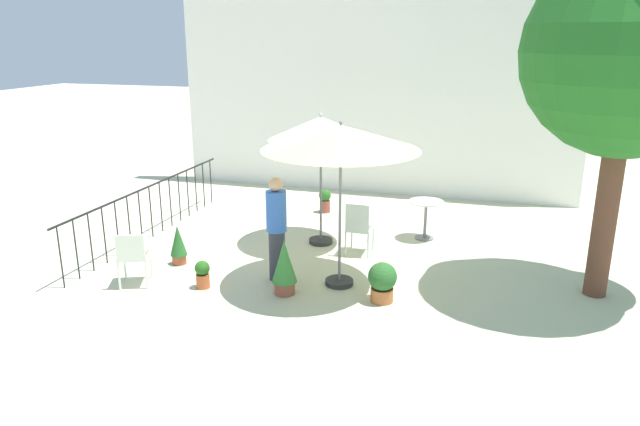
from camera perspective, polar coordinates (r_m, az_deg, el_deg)
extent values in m
plane|color=beige|center=(10.55, -0.34, -4.00)|extent=(60.00, 60.00, 0.00)
cube|color=white|center=(14.38, 5.18, 12.33)|extent=(9.63, 0.30, 5.26)
cube|color=black|center=(11.61, -16.18, 2.46)|extent=(0.03, 5.36, 0.03)
cylinder|color=black|center=(9.85, -23.72, -3.95)|extent=(0.02, 0.02, 1.00)
cylinder|color=black|center=(10.11, -22.44, -3.28)|extent=(0.02, 0.02, 1.00)
cylinder|color=black|center=(10.37, -21.22, -2.64)|extent=(0.02, 0.02, 1.00)
cylinder|color=black|center=(10.63, -20.06, -2.04)|extent=(0.02, 0.02, 1.00)
cylinder|color=black|center=(10.90, -18.96, -1.46)|extent=(0.02, 0.02, 1.00)
cylinder|color=black|center=(11.18, -17.92, -0.92)|extent=(0.02, 0.02, 1.00)
cylinder|color=black|center=(11.46, -16.93, -0.39)|extent=(0.02, 0.02, 1.00)
cylinder|color=black|center=(11.74, -15.98, 0.10)|extent=(0.02, 0.02, 1.00)
cylinder|color=black|center=(12.03, -15.08, 0.58)|extent=(0.02, 0.02, 1.00)
cylinder|color=black|center=(12.33, -14.22, 1.03)|extent=(0.02, 0.02, 1.00)
cylinder|color=black|center=(12.62, -13.40, 1.46)|extent=(0.02, 0.02, 1.00)
cylinder|color=black|center=(12.92, -12.62, 1.86)|extent=(0.02, 0.02, 1.00)
cylinder|color=black|center=(13.22, -11.87, 2.26)|extent=(0.02, 0.02, 1.00)
cylinder|color=black|center=(13.53, -11.16, 2.63)|extent=(0.02, 0.02, 1.00)
cylinder|color=black|center=(13.83, -10.48, 2.98)|extent=(0.02, 0.02, 1.00)
cylinder|color=brown|center=(9.50, 25.82, -0.09)|extent=(0.33, 0.33, 2.53)
sphere|color=#20621F|center=(9.17, 27.66, 13.55)|extent=(2.85, 2.85, 2.85)
sphere|color=#1D6126|center=(9.51, 23.86, 14.94)|extent=(1.57, 1.57, 1.57)
cylinder|color=#2D2D2D|center=(11.09, 0.08, -2.71)|extent=(0.44, 0.44, 0.08)
cylinder|color=slate|center=(10.76, 0.08, 3.03)|extent=(0.04, 0.04, 2.37)
cone|color=beige|center=(10.57, 0.08, 8.16)|extent=(1.89, 1.89, 0.42)
sphere|color=slate|center=(10.53, 0.08, 9.45)|extent=(0.06, 0.06, 0.06)
cylinder|color=#2D2D2D|center=(9.32, 1.87, -6.66)|extent=(0.44, 0.44, 0.08)
cylinder|color=slate|center=(8.91, 1.94, 0.49)|extent=(0.04, 0.04, 2.50)
cone|color=beige|center=(8.66, 2.01, 7.28)|extent=(2.36, 2.36, 0.36)
sphere|color=slate|center=(8.63, 2.02, 8.66)|extent=(0.06, 0.06, 0.06)
cylinder|color=white|center=(11.29, 10.21, 1.07)|extent=(0.66, 0.66, 0.02)
cylinder|color=slate|center=(11.40, 10.11, -0.73)|extent=(0.06, 0.06, 0.72)
cylinder|color=slate|center=(11.51, 10.02, -2.37)|extent=(0.36, 0.36, 0.03)
cube|color=silver|center=(10.49, 3.87, -1.47)|extent=(0.44, 0.49, 0.04)
cube|color=silver|center=(10.20, 3.61, -0.45)|extent=(0.42, 0.04, 0.48)
cube|color=silver|center=(10.41, 4.95, -0.94)|extent=(0.04, 0.44, 0.03)
cube|color=silver|center=(10.49, 2.82, -0.75)|extent=(0.04, 0.44, 0.03)
cylinder|color=silver|center=(10.74, 5.16, -2.42)|extent=(0.04, 0.04, 0.45)
cylinder|color=silver|center=(10.82, 3.07, -2.23)|extent=(0.04, 0.04, 0.45)
cylinder|color=silver|center=(10.32, 4.65, -3.22)|extent=(0.04, 0.04, 0.45)
cylinder|color=silver|center=(10.40, 2.48, -3.01)|extent=(0.04, 0.04, 0.45)
cube|color=silver|center=(9.63, -17.48, -3.93)|extent=(0.60, 0.61, 0.04)
cube|color=silver|center=(9.36, -17.84, -3.17)|extent=(0.41, 0.20, 0.39)
cube|color=silver|center=(9.55, -16.35, -3.23)|extent=(0.21, 0.41, 0.03)
cube|color=silver|center=(9.63, -18.73, -3.28)|extent=(0.21, 0.41, 0.03)
cylinder|color=silver|center=(9.88, -15.95, -4.78)|extent=(0.04, 0.04, 0.45)
cylinder|color=silver|center=(9.96, -18.29, -4.82)|extent=(0.04, 0.04, 0.45)
cylinder|color=silver|center=(9.48, -16.37, -5.76)|extent=(0.04, 0.04, 0.45)
cylinder|color=silver|center=(9.56, -18.80, -5.79)|extent=(0.04, 0.04, 0.45)
cylinder|color=#BA592F|center=(9.35, -11.21, -6.43)|extent=(0.21, 0.21, 0.23)
cylinder|color=#382819|center=(9.31, -11.25, -5.84)|extent=(0.18, 0.18, 0.02)
sphere|color=#245A19|center=(9.27, -11.29, -5.23)|extent=(0.23, 0.23, 0.23)
sphere|color=#AD42B0|center=(9.23, -10.92, -5.31)|extent=(0.07, 0.07, 0.07)
sphere|color=#AD42B0|center=(9.32, -10.97, -4.92)|extent=(0.06, 0.06, 0.06)
cylinder|color=#AD6334|center=(8.78, 5.98, -7.83)|extent=(0.33, 0.33, 0.21)
cylinder|color=#382819|center=(8.74, 6.00, -7.27)|extent=(0.29, 0.29, 0.02)
sphere|color=#285D27|center=(8.67, 6.04, -6.12)|extent=(0.42, 0.42, 0.42)
sphere|color=#D3395E|center=(8.77, 5.90, -5.08)|extent=(0.13, 0.13, 0.13)
sphere|color=#D3395E|center=(8.78, 6.65, -5.95)|extent=(0.12, 0.12, 0.12)
cylinder|color=#9D513B|center=(9.00, -3.42, -7.17)|extent=(0.31, 0.31, 0.19)
cylinder|color=#382819|center=(8.97, -3.43, -6.66)|extent=(0.27, 0.27, 0.02)
cone|color=#388035|center=(8.84, -3.47, -4.65)|extent=(0.38, 0.38, 0.66)
cylinder|color=brown|center=(10.38, -13.40, -4.35)|extent=(0.24, 0.24, 0.16)
cylinder|color=#382819|center=(10.36, -13.43, -3.98)|extent=(0.21, 0.21, 0.02)
cone|color=#266026|center=(10.27, -13.53, -2.57)|extent=(0.29, 0.29, 0.52)
cylinder|color=brown|center=(12.96, 0.47, 0.66)|extent=(0.23, 0.23, 0.27)
cylinder|color=#382819|center=(12.93, 0.47, 1.20)|extent=(0.20, 0.20, 0.02)
sphere|color=#245B1C|center=(12.90, 0.48, 1.72)|extent=(0.26, 0.26, 0.26)
cylinder|color=#33333D|center=(9.40, -4.15, -4.08)|extent=(0.26, 0.26, 0.81)
cylinder|color=#3260B9|center=(9.17, -4.24, 0.17)|extent=(0.32, 0.32, 0.64)
sphere|color=tan|center=(9.05, -4.30, 2.78)|extent=(0.22, 0.22, 0.22)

